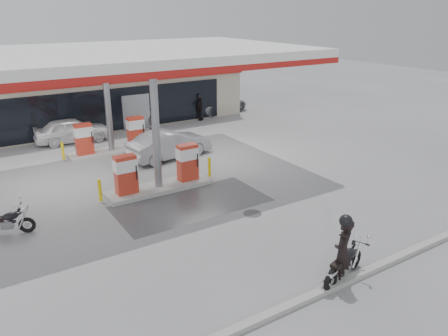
# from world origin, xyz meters

# --- Properties ---
(ground) EXTENTS (90.00, 90.00, 0.00)m
(ground) POSITION_xyz_m (0.00, 0.00, 0.00)
(ground) COLOR gray
(ground) RESTS_ON ground
(wet_patch) EXTENTS (6.00, 3.00, 0.00)m
(wet_patch) POSITION_xyz_m (0.50, 0.00, 0.00)
(wet_patch) COLOR #4C4C4F
(wet_patch) RESTS_ON ground
(drain_cover) EXTENTS (0.70, 0.70, 0.01)m
(drain_cover) POSITION_xyz_m (2.00, -2.00, 0.00)
(drain_cover) COLOR #38383A
(drain_cover) RESTS_ON ground
(kerb) EXTENTS (28.00, 0.25, 0.15)m
(kerb) POSITION_xyz_m (0.00, -7.00, 0.07)
(kerb) COLOR gray
(kerb) RESTS_ON ground
(store_building) EXTENTS (22.00, 8.22, 4.00)m
(store_building) POSITION_xyz_m (0.01, 15.94, 2.01)
(store_building) COLOR beige
(store_building) RESTS_ON ground
(canopy) EXTENTS (16.00, 10.02, 5.51)m
(canopy) POSITION_xyz_m (0.00, 5.00, 5.27)
(canopy) COLOR silver
(canopy) RESTS_ON ground
(pump_island_near) EXTENTS (5.14, 1.30, 1.78)m
(pump_island_near) POSITION_xyz_m (0.00, 2.00, 0.71)
(pump_island_near) COLOR #9E9E99
(pump_island_near) RESTS_ON ground
(pump_island_far) EXTENTS (5.14, 1.30, 1.78)m
(pump_island_far) POSITION_xyz_m (0.00, 8.00, 0.71)
(pump_island_far) COLOR #9E9E99
(pump_island_far) RESTS_ON ground
(main_motorcycle) EXTENTS (2.03, 0.88, 1.06)m
(main_motorcycle) POSITION_xyz_m (1.72, -6.78, 0.47)
(main_motorcycle) COLOR black
(main_motorcycle) RESTS_ON ground
(biker_main) EXTENTS (0.84, 0.72, 1.95)m
(biker_main) POSITION_xyz_m (1.53, -6.84, 0.98)
(biker_main) COLOR black
(biker_main) RESTS_ON ground
(parked_motorcycle) EXTENTS (1.80, 0.99, 0.97)m
(parked_motorcycle) POSITION_xyz_m (-5.96, 1.19, 0.43)
(parked_motorcycle) COLOR black
(parked_motorcycle) RESTS_ON ground
(sedan_white) EXTENTS (4.24, 1.97, 1.40)m
(sedan_white) POSITION_xyz_m (-1.22, 11.20, 0.70)
(sedan_white) COLOR white
(sedan_white) RESTS_ON ground
(attendant) EXTENTS (0.92, 1.05, 1.82)m
(attendant) POSITION_xyz_m (2.93, 9.00, 0.91)
(attendant) COLOR #59595E
(attendant) RESTS_ON ground
(hatchback_silver) EXTENTS (4.57, 2.16, 1.45)m
(hatchback_silver) POSITION_xyz_m (2.26, 5.60, 0.72)
(hatchback_silver) COLOR gray
(hatchback_silver) RESTS_ON ground
(parked_car_right) EXTENTS (4.84, 2.88, 1.26)m
(parked_car_right) POSITION_xyz_m (10.00, 13.24, 0.63)
(parked_car_right) COLOR #A1A5A9
(parked_car_right) RESTS_ON ground
(biker_walking) EXTENTS (1.03, 0.96, 1.70)m
(biker_walking) POSITION_xyz_m (7.54, 11.80, 0.85)
(biker_walking) COLOR black
(biker_walking) RESTS_ON ground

